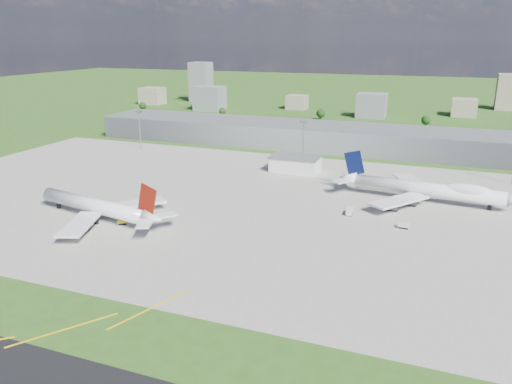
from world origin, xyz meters
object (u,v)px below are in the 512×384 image
(airliner_blue_quad, at_px, (427,190))
(van_white_far, at_px, (404,226))
(airliner_red_twin, at_px, (98,207))
(van_white_near, at_px, (350,212))
(tug_yellow, at_px, (122,222))

(airliner_blue_quad, xyz_separation_m, van_white_far, (-6.39, -37.93, -4.58))
(airliner_red_twin, distance_m, van_white_far, 122.26)
(airliner_red_twin, bearing_deg, van_white_near, -145.07)
(van_white_near, xyz_separation_m, van_white_far, (22.75, -8.14, -0.23))
(airliner_red_twin, relative_size, van_white_far, 16.32)
(airliner_red_twin, distance_m, airliner_blue_quad, 143.11)
(van_white_near, bearing_deg, van_white_far, -112.57)
(airliner_blue_quad, height_order, van_white_far, airliner_blue_quad)
(airliner_red_twin, height_order, tug_yellow, airliner_red_twin)
(airliner_red_twin, height_order, airliner_blue_quad, airliner_blue_quad)
(tug_yellow, bearing_deg, van_white_far, -10.92)
(van_white_near, bearing_deg, airliner_blue_quad, -47.26)
(van_white_near, bearing_deg, tug_yellow, 114.96)
(airliner_blue_quad, bearing_deg, airliner_red_twin, -144.31)
(van_white_far, bearing_deg, airliner_red_twin, -161.82)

